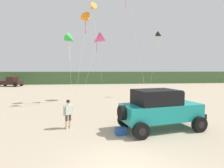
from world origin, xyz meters
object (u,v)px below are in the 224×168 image
Objects in this scene: person_watching at (68,112)px; kite_pink_ribbon at (98,40)px; distant_pickup at (11,82)px; kite_white_parafoil at (70,39)px; kite_red_delta at (159,35)px; kite_green_box at (93,7)px; cooler_box at (121,131)px; kite_yellow_diamond at (87,19)px; jeep at (160,108)px.

person_watching is 0.22× the size of kite_pink_ribbon.
distant_pickup is (-15.15, 30.01, 0.00)m from person_watching.
distant_pickup is 27.68m from kite_white_parafoil.
kite_white_parafoil reaches higher than person_watching.
kite_red_delta is at bearing 11.87° from kite_pink_ribbon.
distant_pickup is 28.54m from kite_green_box.
kite_green_box reaches higher than kite_pink_ribbon.
kite_green_box reaches higher than cooler_box.
kite_pink_ribbon is at bearing 54.11° from kite_yellow_diamond.
person_watching is 0.20× the size of kite_red_delta.
jeep is 14.81m from kite_red_delta.
distant_pickup is 0.64× the size of kite_pink_ribbon.
kite_red_delta is at bearing 50.15° from cooler_box.
kite_white_parafoil is (-3.31, 8.51, 6.01)m from cooler_box.
distant_pickup is 31.65m from kite_red_delta.
kite_white_parafoil is at bearing 99.44° from cooler_box.
person_watching is 2.98× the size of cooler_box.
jeep reaches higher than person_watching.
kite_pink_ribbon reaches higher than person_watching.
kite_white_parafoil is (14.64, -22.89, 5.26)m from distant_pickup.
kite_red_delta reaches higher than person_watching.
jeep is 10.92m from kite_white_parafoil.
person_watching is at bearing -96.78° from kite_yellow_diamond.
kite_green_box is (2.08, 1.47, 3.44)m from kite_white_parafoil.
kite_red_delta reaches higher than kite_white_parafoil.
distant_pickup is 0.72× the size of kite_white_parafoil.
kite_white_parafoil is at bearing 94.05° from person_watching.
kite_white_parafoil is at bearing -156.04° from kite_red_delta.
kite_red_delta is 0.81× the size of kite_green_box.
jeep is at bearing -54.64° from kite_white_parafoil.
kite_yellow_diamond is at bearing -53.16° from distant_pickup.
kite_yellow_diamond is at bearing 113.96° from jeep.
kite_yellow_diamond is (-1.80, 9.84, 8.29)m from cooler_box.
kite_red_delta is (9.77, 11.69, 6.72)m from person_watching.
kite_white_parafoil is 4.28m from kite_green_box.
person_watching is 3.22m from cooler_box.
kite_pink_ribbon is at bearing -48.96° from distant_pickup.
jeep is 36.87m from distant_pickup.
cooler_box is (-2.31, -0.60, -1.01)m from jeep.
kite_white_parafoil is 0.67× the size of kite_green_box.
cooler_box is at bearing -82.98° from kite_green_box.
kite_yellow_diamond reaches higher than person_watching.
kite_red_delta is (6.96, 13.08, 7.47)m from cooler_box.
kite_yellow_diamond is at bearing -166.36° from kite_green_box.
cooler_box is 16.59m from kite_red_delta.
jeep is at bearing -8.79° from person_watching.
kite_pink_ribbon is 0.76× the size of kite_green_box.
kite_yellow_diamond reaches higher than kite_pink_ribbon.
person_watching is 8.87m from kite_white_parafoil.
cooler_box is 36.18m from distant_pickup.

